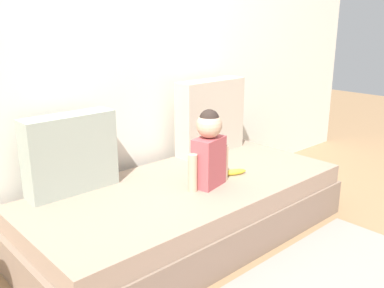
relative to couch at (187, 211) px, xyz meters
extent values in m
plane|color=#93704C|center=(0.00, 0.00, -0.18)|extent=(12.00, 12.00, 0.00)
cube|color=silver|center=(0.00, 0.61, 1.01)|extent=(5.29, 0.10, 2.37)
cube|color=#826C5B|center=(0.00, 0.00, -0.06)|extent=(2.09, 0.96, 0.24)
cube|color=gray|center=(0.00, 0.00, 0.12)|extent=(2.02, 0.93, 0.13)
cube|color=#99A393|center=(-0.57, 0.38, 0.42)|extent=(0.54, 0.16, 0.46)
cube|color=#C1B29E|center=(0.57, 0.38, 0.46)|extent=(0.57, 0.16, 0.55)
cube|color=#B24C51|center=(0.08, -0.11, 0.34)|extent=(0.23, 0.17, 0.30)
sphere|color=tan|center=(0.08, -0.11, 0.57)|extent=(0.16, 0.16, 0.16)
sphere|color=#2D231E|center=(0.08, -0.11, 0.60)|extent=(0.12, 0.12, 0.12)
cylinder|color=tan|center=(-0.05, -0.11, 0.30)|extent=(0.06, 0.06, 0.23)
cylinder|color=tan|center=(0.21, -0.11, 0.30)|extent=(0.06, 0.06, 0.23)
ellipsoid|color=yellow|center=(0.33, -0.09, 0.20)|extent=(0.17, 0.11, 0.04)
camera|label=1|loc=(-1.63, -1.83, 1.18)|focal=39.63mm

